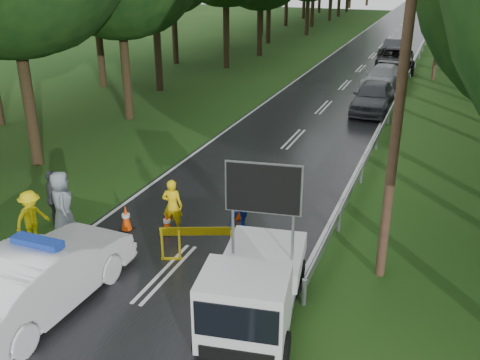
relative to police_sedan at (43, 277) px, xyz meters
The scene contains 22 objects.
ground 3.10m from the police_sedan, 50.34° to the left, with size 160.00×160.00×0.00m, color #163F12.
road 32.36m from the police_sedan, 86.63° to the left, with size 7.00×140.00×0.02m, color black.
guardrail 32.45m from the police_sedan, 80.06° to the left, with size 0.12×60.06×0.70m.
utility_pole_near 9.32m from the police_sedan, 31.17° to the left, with size 1.40×0.24×10.00m.
utility_pole_mid 31.41m from the police_sedan, 76.80° to the left, with size 1.40×0.24×10.00m.
police_sedan is the anchor object (origin of this frame).
work_truck 4.87m from the police_sedan, 14.74° to the left, with size 2.52×4.51×3.41m.
barrier 4.19m from the police_sedan, 51.87° to the left, with size 2.26×0.96×1.00m.
officer 4.58m from the police_sedan, 77.74° to the left, with size 0.61×0.40×1.67m, color yellow.
civilian 6.04m from the police_sedan, 61.33° to the left, with size 0.95×0.74×1.96m, color #1B39B4.
bystander_left 3.28m from the police_sedan, 135.48° to the left, with size 1.08×0.62×1.66m, color yellow.
bystander_mid 4.39m from the police_sedan, 126.16° to the left, with size 1.04×0.43×1.78m, color #3C3E44.
bystander_right 3.64m from the police_sedan, 121.43° to the left, with size 0.98×0.64×2.01m, color gray.
queue_car_first 20.90m from the police_sedan, 77.56° to the left, with size 1.94×4.83×1.65m, color #46484F.
queue_car_second 26.75m from the police_sedan, 80.96° to the left, with size 1.93×4.75×1.38m, color #AFB1B7.
queue_car_third 32.69m from the police_sedan, 82.48° to the left, with size 2.68×5.82×1.62m, color black.
queue_car_fourth 39.18m from the police_sedan, 85.07° to the left, with size 1.40×4.01×1.32m, color #414349.
cone_near_left 2.06m from the police_sedan, 139.40° to the left, with size 0.31×0.31×0.66m.
cone_center 4.34m from the police_sedan, 77.91° to the left, with size 0.35×0.35×0.74m.
cone_far 6.40m from the police_sedan, 67.30° to the left, with size 0.33×0.33×0.69m.
cone_left_mid 4.04m from the police_sedan, 95.21° to the left, with size 0.39×0.39×0.82m.
cone_right 5.76m from the police_sedan, 41.42° to the left, with size 0.38×0.38×0.80m.
Camera 1 is at (6.15, -10.42, 7.62)m, focal length 40.00 mm.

